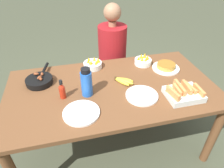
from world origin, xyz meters
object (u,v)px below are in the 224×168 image
at_px(skillet, 40,80).
at_px(frittata_plate_center, 166,67).
at_px(water_bottle, 87,83).
at_px(person_figure, 112,65).
at_px(empty_plate_near_front, 142,95).
at_px(fruit_bowl_mango, 143,61).
at_px(empty_plate_far_left, 81,113).
at_px(banana_bunch, 123,81).
at_px(fruit_bowl_citrus, 93,64).
at_px(hot_sauce_bottle, 62,90).
at_px(melon_tray, 183,93).

distance_m(skillet, frittata_plate_center, 1.14).
distance_m(water_bottle, person_figure, 0.89).
bearing_deg(empty_plate_near_front, fruit_bowl_mango, 68.36).
bearing_deg(empty_plate_near_front, empty_plate_far_left, -170.45).
distance_m(empty_plate_far_left, fruit_bowl_mango, 0.86).
relative_size(banana_bunch, frittata_plate_center, 0.65).
xyz_separation_m(empty_plate_near_front, person_figure, (-0.03, 0.86, -0.22)).
height_order(fruit_bowl_citrus, water_bottle, water_bottle).
distance_m(banana_bunch, fruit_bowl_citrus, 0.37).
height_order(frittata_plate_center, empty_plate_near_front, frittata_plate_center).
height_order(water_bottle, person_figure, person_figure).
xyz_separation_m(skillet, frittata_plate_center, (1.14, -0.04, -0.00)).
distance_m(empty_plate_near_front, fruit_bowl_citrus, 0.60).
height_order(banana_bunch, frittata_plate_center, frittata_plate_center).
distance_m(banana_bunch, empty_plate_near_front, 0.23).
bearing_deg(banana_bunch, frittata_plate_center, 14.76).
relative_size(fruit_bowl_citrus, hot_sauce_bottle, 1.08).
height_order(skillet, empty_plate_far_left, skillet).
height_order(banana_bunch, skillet, skillet).
xyz_separation_m(fruit_bowl_citrus, water_bottle, (-0.11, -0.39, 0.08)).
bearing_deg(empty_plate_far_left, empty_plate_near_front, 9.55).
relative_size(melon_tray, frittata_plate_center, 1.06).
xyz_separation_m(water_bottle, hot_sauce_bottle, (-0.19, 0.00, -0.04)).
height_order(banana_bunch, fruit_bowl_mango, fruit_bowl_mango).
xyz_separation_m(skillet, fruit_bowl_mango, (0.96, 0.10, 0.01)).
xyz_separation_m(banana_bunch, empty_plate_near_front, (0.09, -0.21, -0.01)).
distance_m(fruit_bowl_citrus, person_figure, 0.50).
xyz_separation_m(skillet, hot_sauce_bottle, (0.18, -0.24, 0.04)).
relative_size(melon_tray, empty_plate_far_left, 1.03).
height_order(skillet, frittata_plate_center, skillet).
relative_size(empty_plate_far_left, fruit_bowl_mango, 1.60).
relative_size(melon_tray, fruit_bowl_citrus, 1.54).
distance_m(empty_plate_near_front, empty_plate_far_left, 0.49).
height_order(empty_plate_near_front, empty_plate_far_left, same).
relative_size(empty_plate_near_front, fruit_bowl_citrus, 1.45).
bearing_deg(fruit_bowl_citrus, melon_tray, -44.72).
distance_m(fruit_bowl_mango, water_bottle, 0.69).
bearing_deg(water_bottle, empty_plate_near_front, -17.23).
xyz_separation_m(frittata_plate_center, hot_sauce_bottle, (-0.96, -0.20, 0.05)).
bearing_deg(melon_tray, empty_plate_far_left, -179.92).
xyz_separation_m(empty_plate_far_left, water_bottle, (0.07, 0.21, 0.10)).
bearing_deg(frittata_plate_center, empty_plate_near_front, -137.67).
bearing_deg(person_figure, hot_sauce_bottle, -127.81).
bearing_deg(water_bottle, skillet, 146.48).
distance_m(melon_tray, hot_sauce_bottle, 0.92).
xyz_separation_m(melon_tray, frittata_plate_center, (0.06, 0.41, -0.01)).
bearing_deg(skillet, hot_sauce_bottle, -129.65).
distance_m(melon_tray, fruit_bowl_citrus, 0.85).
distance_m(frittata_plate_center, empty_plate_near_front, 0.49).
bearing_deg(water_bottle, empty_plate_far_left, -109.32).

